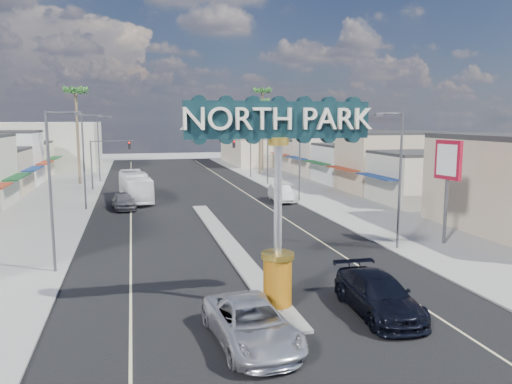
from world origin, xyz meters
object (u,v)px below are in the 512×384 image
traffic_signal_right (254,152)px  streetlight_r_mid (298,153)px  suv_left (251,324)px  gateway_sign (278,179)px  car_parked_right (281,193)px  palm_right_mid (260,106)px  streetlight_l_mid (85,157)px  car_parked_left (123,201)px  palm_left_far (76,96)px  palm_right_far (263,96)px  city_bus (135,186)px  streetlight_r_far (249,143)px  streetlight_l_far (100,145)px  streetlight_l_near (53,183)px  bank_pylon_sign (448,166)px  streetlight_r_near (398,174)px  suv_right (378,295)px  traffic_signal_left (107,155)px

traffic_signal_right → streetlight_r_mid: streetlight_r_mid is taller
suv_left → gateway_sign: bearing=53.3°
traffic_signal_right → car_parked_right: bearing=-91.8°
traffic_signal_right → palm_right_mid: 14.10m
streetlight_l_mid → car_parked_left: (3.26, -0.25, -4.25)m
car_parked_left → palm_left_far: bearing=98.2°
gateway_sign → palm_right_far: (15.00, 60.02, 6.46)m
palm_right_mid → car_parked_right: (-4.25, -25.52, -9.74)m
city_bus → palm_left_far: bearing=109.4°
gateway_sign → streetlight_r_far: bearing=78.2°
streetlight_l_mid → streetlight_l_far: same height
streetlight_l_near → streetlight_l_mid: same height
traffic_signal_right → streetlight_l_far: streetlight_l_far is taller
streetlight_l_far → city_bus: (4.42, -16.86, -3.58)m
palm_left_far → bank_pylon_sign: 48.51m
streetlight_l_far → streetlight_r_near: bearing=-63.6°
suv_right → car_parked_right: bearing=83.4°
streetlight_l_near → palm_right_mid: bearing=63.0°
streetlight_r_near → streetlight_r_mid: bearing=90.0°
streetlight_l_mid → car_parked_right: bearing=1.4°
streetlight_r_mid → car_parked_right: streetlight_r_mid is taller
gateway_sign → streetlight_r_near: 13.19m
bank_pylon_sign → palm_right_far: bearing=80.0°
suv_left → city_bus: city_bus is taller
gateway_sign → suv_left: (-2.00, -3.26, -5.10)m
traffic_signal_right → bank_pylon_sign: (5.18, -33.59, 1.17)m
car_parked_left → city_bus: 5.55m
streetlight_l_near → car_parked_right: (19.19, 20.48, -4.21)m
streetlight_r_far → palm_left_far: size_ratio=0.69×
palm_right_mid → suv_left: 60.01m
car_parked_right → bank_pylon_sign: bearing=-70.5°
traffic_signal_left → streetlight_r_mid: size_ratio=0.67×
palm_right_mid → car_parked_right: palm_right_mid is taller
streetlight_l_far → city_bus: bearing=-75.3°
streetlight_r_near → streetlight_r_mid: size_ratio=1.00×
streetlight_l_far → palm_right_far: 28.29m
palm_left_far → streetlight_l_mid: bearing=-82.7°
suv_left → suv_right: size_ratio=1.00×
bank_pylon_sign → streetlight_l_near: bearing=171.6°
palm_right_far → suv_left: size_ratio=2.38×
city_bus → bank_pylon_sign: 32.29m
streetlight_l_mid → palm_left_far: 21.16m
streetlight_l_mid → streetlight_r_mid: bearing=0.0°
palm_right_mid → suv_right: palm_right_mid is taller
streetlight_r_near → suv_left: size_ratio=1.52×
streetlight_l_far → streetlight_r_mid: (20.87, -22.00, 0.00)m
palm_right_far → city_bus: palm_right_far is taller
traffic_signal_right → suv_left: bearing=-103.9°
palm_right_far → suv_left: palm_right_far is taller
gateway_sign → traffic_signal_left: gateway_sign is taller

